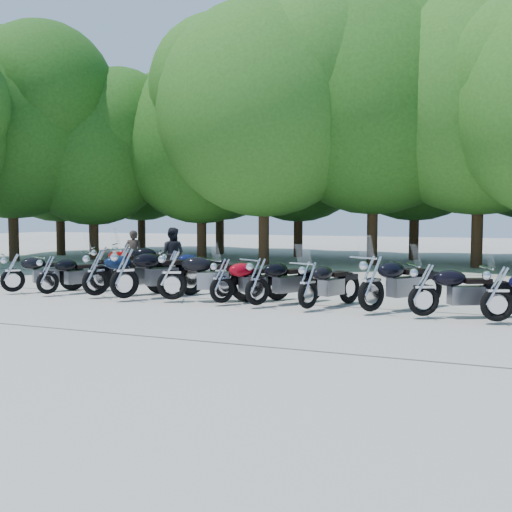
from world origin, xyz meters
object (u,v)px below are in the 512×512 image
at_px(motorcycle_6, 257,280).
at_px(rider_0, 133,254).
at_px(motorcycle_4, 172,273).
at_px(motorcycle_10, 498,292).
at_px(motorcycle_3, 124,271).
at_px(motorcycle_1, 48,273).
at_px(motorcycle_2, 96,271).
at_px(motorcycle_14, 171,266).
at_px(motorcycle_12, 101,263).
at_px(motorcycle_13, 123,261).
at_px(rider_1, 172,254).
at_px(motorcycle_8, 371,281).
at_px(motorcycle_5, 222,279).
at_px(motorcycle_0, 13,271).
at_px(motorcycle_9, 424,288).
at_px(motorcycle_7, 308,283).

xyz_separation_m(motorcycle_6, rider_0, (-6.05, 4.24, 0.16)).
relative_size(motorcycle_4, motorcycle_10, 1.10).
bearing_deg(motorcycle_3, motorcycle_1, 30.96).
xyz_separation_m(motorcycle_2, motorcycle_14, (0.55, 2.77, -0.08)).
relative_size(motorcycle_4, motorcycle_6, 1.10).
relative_size(motorcycle_6, motorcycle_12, 1.00).
distance_m(motorcycle_12, motorcycle_13, 0.92).
bearing_deg(motorcycle_4, motorcycle_2, 67.18).
bearing_deg(motorcycle_1, rider_1, -79.67).
xyz_separation_m(motorcycle_1, motorcycle_2, (1.37, 0.15, 0.09)).
height_order(motorcycle_6, rider_1, rider_1).
xyz_separation_m(motorcycle_1, motorcycle_4, (3.50, 0.23, 0.11)).
xyz_separation_m(motorcycle_1, motorcycle_6, (5.68, 0.22, 0.05)).
height_order(motorcycle_8, motorcycle_10, motorcycle_8).
distance_m(motorcycle_5, rider_1, 5.41).
xyz_separation_m(motorcycle_3, motorcycle_8, (5.89, 0.29, -0.03)).
height_order(motorcycle_4, motorcycle_5, motorcycle_4).
height_order(motorcycle_0, motorcycle_4, motorcycle_4).
xyz_separation_m(motorcycle_4, motorcycle_10, (7.16, -0.21, -0.06)).
relative_size(motorcycle_2, motorcycle_5, 1.10).
height_order(motorcycle_9, rider_0, rider_0).
relative_size(motorcycle_4, rider_0, 1.56).
height_order(motorcycle_1, motorcycle_13, motorcycle_13).
height_order(motorcycle_4, motorcycle_10, motorcycle_4).
relative_size(motorcycle_3, motorcycle_12, 1.15).
relative_size(motorcycle_6, motorcycle_14, 1.06).
distance_m(motorcycle_10, motorcycle_13, 10.60).
bearing_deg(motorcycle_5, motorcycle_8, -144.22).
distance_m(motorcycle_3, motorcycle_12, 4.06).
height_order(motorcycle_9, motorcycle_10, motorcycle_10).
xyz_separation_m(motorcycle_8, rider_0, (-8.59, 4.19, 0.09)).
relative_size(motorcycle_9, motorcycle_13, 0.89).
relative_size(motorcycle_8, rider_1, 1.47).
xyz_separation_m(motorcycle_10, motorcycle_12, (-11.15, 2.88, -0.00)).
xyz_separation_m(motorcycle_5, rider_0, (-5.16, 4.21, 0.18)).
bearing_deg(motorcycle_5, motorcycle_10, -146.85).
bearing_deg(motorcycle_13, rider_1, -50.12).
relative_size(motorcycle_5, motorcycle_14, 1.03).
bearing_deg(motorcycle_6, motorcycle_8, -147.61).
bearing_deg(rider_1, motorcycle_8, 137.87).
bearing_deg(motorcycle_2, motorcycle_10, -144.53).
xyz_separation_m(motorcycle_7, rider_0, (-7.24, 4.28, 0.18)).
bearing_deg(motorcycle_0, motorcycle_4, -138.76).
xyz_separation_m(motorcycle_2, motorcycle_13, (-0.95, 2.59, 0.03)).
bearing_deg(motorcycle_5, motorcycle_3, 41.37).
relative_size(motorcycle_14, rider_0, 1.34).
bearing_deg(motorcycle_1, rider_0, -59.44).
bearing_deg(motorcycle_8, motorcycle_6, 35.36).
bearing_deg(motorcycle_4, motorcycle_0, 68.20).
xyz_separation_m(motorcycle_4, rider_1, (-2.31, 4.03, 0.14)).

